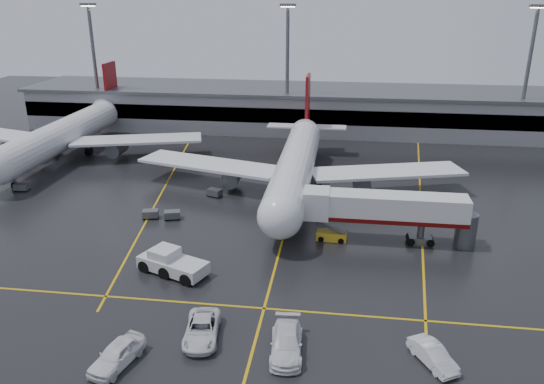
# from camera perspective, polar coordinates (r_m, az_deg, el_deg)

# --- Properties ---
(ground) EXTENTS (220.00, 220.00, 0.00)m
(ground) POSITION_cam_1_polar(r_m,az_deg,el_deg) (69.92, 1.85, -2.57)
(ground) COLOR black
(ground) RESTS_ON ground
(apron_line_centre) EXTENTS (0.25, 90.00, 0.02)m
(apron_line_centre) POSITION_cam_1_polar(r_m,az_deg,el_deg) (69.92, 1.85, -2.56)
(apron_line_centre) COLOR gold
(apron_line_centre) RESTS_ON ground
(apron_line_stop) EXTENTS (60.00, 0.25, 0.02)m
(apron_line_stop) POSITION_cam_1_polar(r_m,az_deg,el_deg) (50.61, -0.86, -12.37)
(apron_line_stop) COLOR gold
(apron_line_stop) RESTS_ON ground
(apron_line_left) EXTENTS (9.99, 69.35, 0.02)m
(apron_line_left) POSITION_cam_1_polar(r_m,az_deg,el_deg) (83.23, -11.22, 0.92)
(apron_line_left) COLOR gold
(apron_line_left) RESTS_ON ground
(apron_line_right) EXTENTS (7.57, 69.64, 0.02)m
(apron_line_right) POSITION_cam_1_polar(r_m,az_deg,el_deg) (79.73, 15.61, -0.35)
(apron_line_right) COLOR gold
(apron_line_right) RESTS_ON ground
(terminal) EXTENTS (122.00, 19.00, 8.60)m
(terminal) POSITION_cam_1_polar(r_m,az_deg,el_deg) (114.42, 4.45, 8.90)
(terminal) COLOR gray
(terminal) RESTS_ON ground
(light_mast_left) EXTENTS (3.00, 1.20, 25.45)m
(light_mast_left) POSITION_cam_1_polar(r_m,az_deg,el_deg) (118.49, -18.51, 13.32)
(light_mast_left) COLOR #595B60
(light_mast_left) RESTS_ON ground
(light_mast_mid) EXTENTS (3.00, 1.20, 25.45)m
(light_mast_mid) POSITION_cam_1_polar(r_m,az_deg,el_deg) (107.33, 1.66, 13.67)
(light_mast_mid) COLOR #595B60
(light_mast_mid) RESTS_ON ground
(light_mast_right) EXTENTS (3.00, 1.20, 25.45)m
(light_mast_right) POSITION_cam_1_polar(r_m,az_deg,el_deg) (111.85, 25.79, 11.97)
(light_mast_right) COLOR #595B60
(light_mast_right) RESTS_ON ground
(main_airliner) EXTENTS (48.80, 45.60, 14.10)m
(main_airliner) POSITION_cam_1_polar(r_m,az_deg,el_deg) (77.51, 2.65, 3.11)
(main_airliner) COLOR silver
(main_airliner) RESTS_ON ground
(second_airliner) EXTENTS (48.80, 45.60, 14.10)m
(second_airliner) POSITION_cam_1_polar(r_m,az_deg,el_deg) (101.14, -21.21, 5.92)
(second_airliner) COLOR silver
(second_airliner) RESTS_ON ground
(jet_bridge) EXTENTS (19.90, 3.40, 6.05)m
(jet_bridge) POSITION_cam_1_polar(r_m,az_deg,el_deg) (62.80, 12.14, -1.95)
(jet_bridge) COLOR silver
(jet_bridge) RESTS_ON ground
(pushback_tractor) EXTENTS (8.03, 5.54, 2.66)m
(pushback_tractor) POSITION_cam_1_polar(r_m,az_deg,el_deg) (56.91, -10.73, -7.52)
(pushback_tractor) COLOR silver
(pushback_tractor) RESTS_ON ground
(belt_loader) EXTENTS (3.63, 1.89, 2.23)m
(belt_loader) POSITION_cam_1_polar(r_m,az_deg,el_deg) (63.49, 6.41, -4.67)
(belt_loader) COLOR gold
(belt_loader) RESTS_ON ground
(service_van_a) EXTENTS (3.56, 6.35, 1.68)m
(service_van_a) POSITION_cam_1_polar(r_m,az_deg,el_deg) (46.84, -7.52, -14.38)
(service_van_a) COLOR silver
(service_van_a) RESTS_ON ground
(service_van_b) EXTENTS (3.00, 6.45, 1.82)m
(service_van_b) POSITION_cam_1_polar(r_m,az_deg,el_deg) (44.89, 1.57, -15.83)
(service_van_b) COLOR white
(service_van_b) RESTS_ON ground
(service_van_c) EXTENTS (3.82, 4.97, 1.57)m
(service_van_c) POSITION_cam_1_polar(r_m,az_deg,el_deg) (45.62, 16.86, -16.37)
(service_van_c) COLOR silver
(service_van_c) RESTS_ON ground
(service_van_d) EXTENTS (3.53, 5.84, 1.86)m
(service_van_d) POSITION_cam_1_polar(r_m,az_deg,el_deg) (45.31, -16.29, -16.37)
(service_van_d) COLOR white
(service_van_d) RESTS_ON ground
(baggage_cart_a) EXTENTS (2.28, 1.80, 1.12)m
(baggage_cart_a) POSITION_cam_1_polar(r_m,az_deg,el_deg) (69.89, -10.64, -2.39)
(baggage_cart_a) COLOR #595B60
(baggage_cart_a) RESTS_ON ground
(baggage_cart_b) EXTENTS (2.26, 1.76, 1.12)m
(baggage_cart_b) POSITION_cam_1_polar(r_m,az_deg,el_deg) (70.75, -12.89, -2.28)
(baggage_cart_b) COLOR #595B60
(baggage_cart_b) RESTS_ON ground
(baggage_cart_c) EXTENTS (2.33, 1.93, 1.12)m
(baggage_cart_c) POSITION_cam_1_polar(r_m,az_deg,el_deg) (76.69, -6.18, -0.03)
(baggage_cart_c) COLOR #595B60
(baggage_cart_c) RESTS_ON ground
(baggage_cart_d) EXTENTS (2.15, 1.55, 1.12)m
(baggage_cart_d) POSITION_cam_1_polar(r_m,az_deg,el_deg) (94.99, -26.36, 1.99)
(baggage_cart_d) COLOR #595B60
(baggage_cart_d) RESTS_ON ground
(baggage_cart_e) EXTENTS (2.10, 1.45, 1.12)m
(baggage_cart_e) POSITION_cam_1_polar(r_m,az_deg,el_deg) (86.71, -25.24, 0.52)
(baggage_cart_e) COLOR #595B60
(baggage_cart_e) RESTS_ON ground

